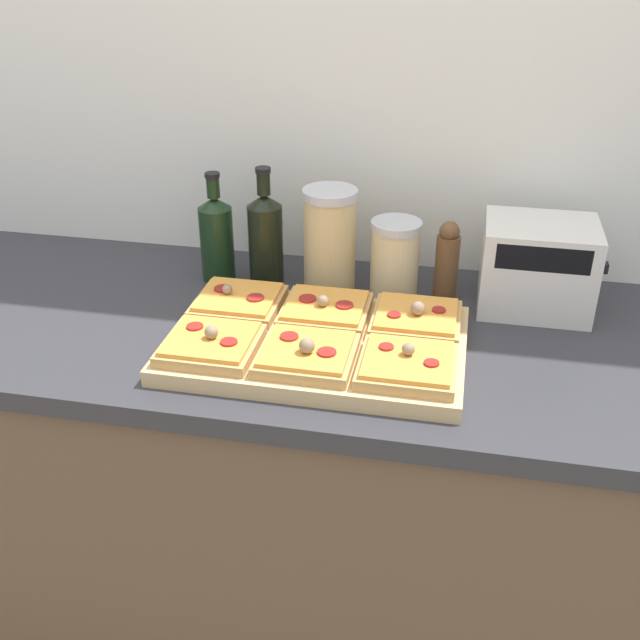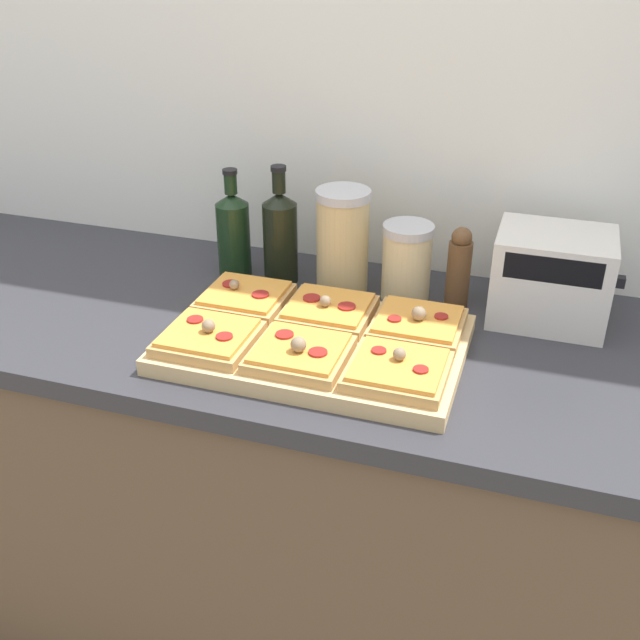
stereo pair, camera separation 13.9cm
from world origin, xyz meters
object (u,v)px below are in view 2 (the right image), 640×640
object	(u,v)px
olive_oil_bottle	(233,232)
toaster_oven	(551,277)
grain_jar_tall	(343,241)
grain_jar_short	(407,262)
pepper_mill	(459,268)
wine_bottle	(280,235)
cutting_board	(315,344)

from	to	relation	value
olive_oil_bottle	toaster_oven	xyz separation A→B (m)	(0.68, -0.00, -0.01)
grain_jar_tall	grain_jar_short	size ratio (longest dim) A/B	1.36
pepper_mill	wine_bottle	bearing A→B (deg)	-180.00
olive_oil_bottle	grain_jar_tall	world-z (taller)	olive_oil_bottle
grain_jar_short	pepper_mill	xyz separation A→B (m)	(0.11, 0.00, 0.00)
grain_jar_short	pepper_mill	size ratio (longest dim) A/B	0.95
olive_oil_bottle	wine_bottle	bearing A→B (deg)	0.00
wine_bottle	grain_jar_tall	distance (m)	0.14
olive_oil_bottle	toaster_oven	size ratio (longest dim) A/B	0.99
grain_jar_short	grain_jar_tall	bearing A→B (deg)	-180.00
olive_oil_bottle	toaster_oven	distance (m)	0.68
cutting_board	grain_jar_short	world-z (taller)	grain_jar_short
wine_bottle	grain_jar_tall	bearing A→B (deg)	0.00
cutting_board	toaster_oven	distance (m)	0.49
wine_bottle	grain_jar_short	size ratio (longest dim) A/B	1.58
grain_jar_short	toaster_oven	size ratio (longest dim) A/B	0.67
grain_jar_short	toaster_oven	xyz separation A→B (m)	(0.29, -0.00, 0.01)
wine_bottle	grain_jar_tall	size ratio (longest dim) A/B	1.17
cutting_board	pepper_mill	distance (m)	0.35
pepper_mill	toaster_oven	size ratio (longest dim) A/B	0.70
grain_jar_tall	pepper_mill	xyz separation A→B (m)	(0.25, 0.00, -0.03)
toaster_oven	pepper_mill	bearing A→B (deg)	179.73
grain_jar_tall	pepper_mill	distance (m)	0.25
cutting_board	grain_jar_short	size ratio (longest dim) A/B	3.30
cutting_board	olive_oil_bottle	world-z (taller)	olive_oil_bottle
grain_jar_tall	grain_jar_short	distance (m)	0.14
cutting_board	pepper_mill	size ratio (longest dim) A/B	3.15
olive_oil_bottle	grain_jar_tall	size ratio (longest dim) A/B	1.09
olive_oil_bottle	grain_jar_short	size ratio (longest dim) A/B	1.47
cutting_board	grain_jar_short	bearing A→B (deg)	67.37
cutting_board	grain_jar_short	distance (m)	0.30
grain_jar_tall	pepper_mill	world-z (taller)	grain_jar_tall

